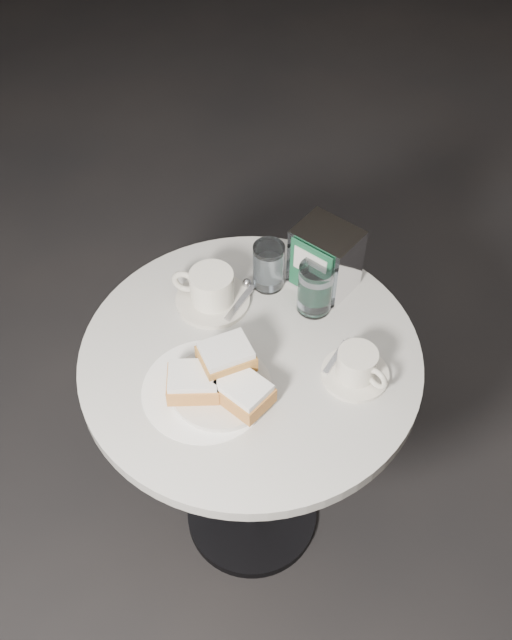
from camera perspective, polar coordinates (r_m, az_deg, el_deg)
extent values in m
plane|color=black|center=(2.09, -0.32, -15.37)|extent=(7.00, 7.00, 0.00)
cylinder|color=black|center=(2.08, -0.32, -15.20)|extent=(0.36, 0.36, 0.03)
cylinder|color=black|center=(1.77, -0.37, -10.30)|extent=(0.07, 0.07, 0.70)
cylinder|color=silver|center=(1.46, -0.44, -3.05)|extent=(0.70, 0.70, 0.03)
cylinder|color=white|center=(1.40, -4.07, -5.57)|extent=(0.29, 0.29, 0.00)
cylinder|color=silver|center=(1.39, -2.82, -5.42)|extent=(0.25, 0.25, 0.01)
cube|color=#D38940|center=(1.37, -5.03, -5.09)|extent=(0.13, 0.12, 0.04)
cube|color=white|center=(1.35, -5.10, -4.46)|extent=(0.12, 0.11, 0.01)
cube|color=#C5813C|center=(1.35, -0.99, -5.93)|extent=(0.11, 0.09, 0.04)
cube|color=white|center=(1.33, -1.01, -5.30)|extent=(0.10, 0.08, 0.01)
cube|color=#BF823B|center=(1.36, -2.40, -3.10)|extent=(0.12, 0.13, 0.04)
cube|color=white|center=(1.34, -2.43, -2.44)|extent=(0.11, 0.12, 0.01)
cylinder|color=beige|center=(1.54, -3.48, 1.61)|extent=(0.21, 0.21, 0.01)
cylinder|color=white|center=(1.51, -3.55, 2.68)|extent=(0.12, 0.12, 0.07)
cylinder|color=#92674F|center=(1.49, -3.60, 3.47)|extent=(0.11, 0.11, 0.00)
torus|color=beige|center=(1.53, -5.73, 3.08)|extent=(0.06, 0.03, 0.06)
cube|color=#B9B8BD|center=(1.52, -1.27, 1.42)|extent=(0.02, 0.11, 0.00)
sphere|color=silver|center=(1.56, -0.74, 2.98)|extent=(0.02, 0.02, 0.02)
cylinder|color=silver|center=(1.43, 7.91, -4.31)|extent=(0.16, 0.16, 0.01)
cylinder|color=silver|center=(1.40, 8.07, -3.45)|extent=(0.09, 0.09, 0.06)
cylinder|color=brown|center=(1.38, 8.18, -2.82)|extent=(0.09, 0.09, 0.00)
torus|color=silver|center=(1.38, 9.66, -4.64)|extent=(0.05, 0.02, 0.05)
cube|color=silver|center=(1.44, 6.39, -2.95)|extent=(0.02, 0.09, 0.00)
sphere|color=silver|center=(1.46, 7.63, -1.86)|extent=(0.02, 0.02, 0.02)
cylinder|color=silver|center=(1.54, 1.01, 4.35)|extent=(0.08, 0.08, 0.11)
cylinder|color=silver|center=(1.54, 1.01, 4.24)|extent=(0.07, 0.07, 0.09)
cylinder|color=silver|center=(1.49, 4.76, 2.56)|extent=(0.10, 0.10, 0.12)
cylinder|color=white|center=(1.50, 4.75, 2.44)|extent=(0.08, 0.08, 0.10)
cube|color=silver|center=(1.53, 5.58, 4.95)|extent=(0.14, 0.11, 0.15)
cube|color=#175234|center=(1.50, 4.36, 3.95)|extent=(0.10, 0.01, 0.13)
cube|color=silver|center=(1.48, 4.34, 4.46)|extent=(0.08, 0.01, 0.06)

